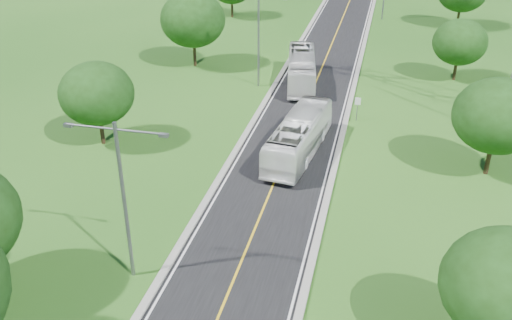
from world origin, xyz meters
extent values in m
plane|color=#1C4A14|center=(0.00, 60.00, 0.00)|extent=(260.00, 260.00, 0.00)
cube|color=black|center=(0.00, 66.00, 0.03)|extent=(8.00, 150.00, 0.06)
cube|color=gray|center=(-4.25, 66.00, 0.11)|extent=(0.50, 150.00, 0.22)
cube|color=gray|center=(4.25, 66.00, 0.11)|extent=(0.50, 150.00, 0.22)
cylinder|color=slate|center=(5.20, 38.00, 1.20)|extent=(0.08, 0.08, 2.40)
cube|color=white|center=(5.20, 37.97, 2.00)|extent=(0.55, 0.04, 0.70)
cylinder|color=slate|center=(-6.00, 12.00, 5.00)|extent=(0.22, 0.22, 10.00)
cylinder|color=slate|center=(-7.40, 12.00, 9.60)|extent=(2.80, 0.12, 0.12)
cylinder|color=slate|center=(-4.60, 12.00, 9.60)|extent=(2.80, 0.12, 0.12)
cube|color=slate|center=(-8.70, 12.00, 9.55)|extent=(0.50, 0.25, 0.18)
cube|color=slate|center=(-3.30, 12.00, 9.55)|extent=(0.50, 0.25, 0.18)
cylinder|color=slate|center=(-6.00, 45.00, 5.00)|extent=(0.22, 0.22, 10.00)
cylinder|color=black|center=(-16.00, 28.00, 1.35)|extent=(0.36, 0.36, 2.70)
ellipsoid|color=#18390F|center=(-16.00, 28.00, 4.65)|extent=(6.30, 6.30, 5.36)
cylinder|color=black|center=(-15.00, 50.00, 1.62)|extent=(0.36, 0.36, 3.24)
ellipsoid|color=#18390F|center=(-15.00, 50.00, 5.58)|extent=(7.56, 7.56, 6.43)
cylinder|color=black|center=(-17.00, 74.00, 1.44)|extent=(0.36, 0.36, 2.88)
ellipsoid|color=#18390F|center=(14.00, 10.00, 4.65)|extent=(6.30, 6.30, 5.36)
cylinder|color=black|center=(16.00, 30.00, 1.44)|extent=(0.36, 0.36, 2.88)
ellipsoid|color=#18390F|center=(16.00, 30.00, 4.96)|extent=(6.72, 6.72, 5.71)
cylinder|color=black|center=(15.00, 52.00, 1.26)|extent=(0.36, 0.36, 2.52)
ellipsoid|color=#18390F|center=(15.00, 52.00, 4.34)|extent=(5.88, 5.88, 5.00)
cylinder|color=black|center=(17.00, 76.00, 1.53)|extent=(0.36, 0.36, 3.06)
imported|color=white|center=(1.01, 29.76, 1.73)|extent=(4.17, 12.22, 3.34)
imported|color=silver|center=(-1.56, 46.70, 1.75)|extent=(4.78, 12.41, 3.37)
camera|label=1|loc=(7.39, -12.56, 22.07)|focal=40.00mm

